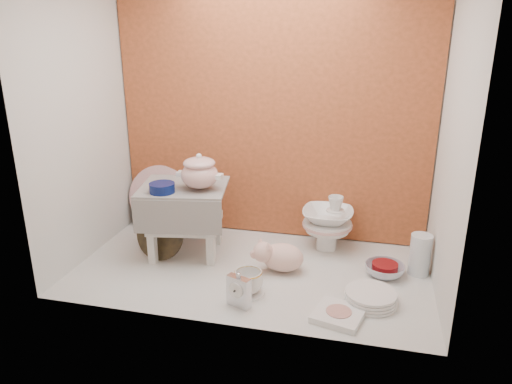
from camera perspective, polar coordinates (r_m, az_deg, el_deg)
ground at (r=2.56m, az=-0.55°, el=-9.04°), size 1.80×1.80×0.00m
niche_shell at (r=2.44m, az=0.43°, el=12.64°), size 1.86×1.03×1.53m
step_stool at (r=2.67m, az=-8.26°, el=-3.28°), size 0.51×0.46×0.39m
soup_tureen at (r=2.51m, az=-6.63°, el=2.42°), size 0.29×0.29×0.19m
cobalt_bowl at (r=2.52m, az=-10.94°, el=0.49°), size 0.17×0.17×0.05m
floral_platter at (r=3.07m, az=-11.18°, el=-0.56°), size 0.40×0.16×0.38m
blue_white_vase at (r=2.97m, az=-8.67°, el=-2.33°), size 0.29×0.29×0.26m
lacquer_tray at (r=2.67m, az=-11.20°, el=-4.80°), size 0.30×0.16×0.28m
mantel_clock at (r=2.22m, az=-2.03°, el=-11.36°), size 0.12×0.08×0.17m
plush_pig at (r=2.51m, az=3.15°, el=-7.59°), size 0.28×0.19×0.16m
teacup_saucer at (r=2.34m, az=-0.89°, el=-11.70°), size 0.15×0.15×0.01m
gold_rim_teacup at (r=2.31m, az=-0.90°, el=-10.43°), size 0.18×0.18×0.11m
lattice_dish at (r=2.20m, az=9.65°, el=-13.95°), size 0.25×0.25×0.03m
dinner_plate_stack at (r=2.32m, az=13.26°, el=-11.90°), size 0.32×0.32×0.06m
crystal_bowl at (r=2.57m, az=14.82°, el=-8.82°), size 0.22×0.22×0.06m
clear_glass_vase at (r=2.60m, az=18.65°, el=-6.95°), size 0.11×0.11×0.21m
porcelain_tower at (r=2.74m, az=8.36°, el=-3.53°), size 0.35×0.35×0.32m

